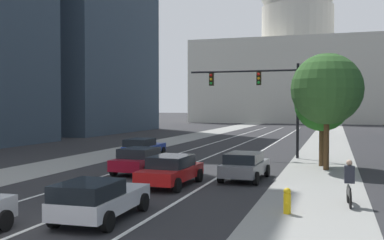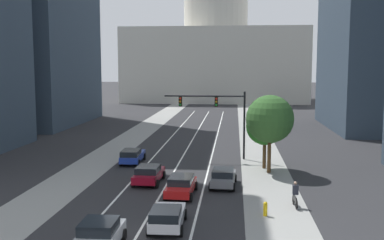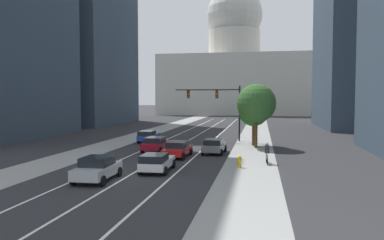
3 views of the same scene
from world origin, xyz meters
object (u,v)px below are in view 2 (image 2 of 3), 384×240
car_silver (99,235)px  car_white (167,216)px  traffic_signal_mast (219,110)px  street_tree_mid_right (270,119)px  capitol_building (215,44)px  car_red (181,185)px  car_blue (132,156)px  fire_hydrant (265,209)px  car_gray (223,177)px  cyclist (295,195)px  street_tree_far_right (265,126)px  car_crimson (149,174)px

car_silver → car_white: bearing=-42.5°
traffic_signal_mast → street_tree_mid_right: (4.58, -5.53, -0.18)m
capitol_building → car_red: bearing=-89.1°
car_blue → fire_hydrant: (11.65, -14.43, -0.29)m
car_silver → fire_hydrant: (8.70, 6.16, -0.33)m
car_silver → street_tree_mid_right: 20.82m
car_red → car_gray: bearing=-45.5°
car_white → car_silver: bearing=136.9°
cyclist → car_blue: bearing=44.5°
car_gray → traffic_signal_mast: bearing=6.5°
cyclist → street_tree_far_right: 11.92m
cyclist → car_gray: bearing=42.1°
car_silver → street_tree_mid_right: (9.77, 17.96, 3.92)m
car_blue → street_tree_mid_right: bearing=-103.5°
car_gray → street_tree_far_right: (3.55, 6.69, 3.10)m
capitol_building → car_blue: 82.37m
car_red → car_crimson: (-2.96, 3.22, 0.00)m
street_tree_far_right → traffic_signal_mast: bearing=137.8°
car_gray → traffic_signal_mast: 11.37m
car_white → fire_hydrant: car_white is taller
fire_hydrant → car_white: bearing=-154.0°
car_blue → cyclist: size_ratio=2.63×
car_red → car_gray: 4.01m
car_blue → car_crimson: (2.95, -7.14, -0.01)m
capitol_building → street_tree_mid_right: capitol_building is taller
fire_hydrant → cyclist: size_ratio=0.53×
car_gray → traffic_signal_mast: (-0.73, 10.56, 4.14)m
traffic_signal_mast → fire_hydrant: size_ratio=8.83×
car_white → car_blue: bearing=17.3°
car_silver → cyclist: cyclist is taller
traffic_signal_mast → street_tree_mid_right: street_tree_mid_right is taller
car_blue → car_silver: (2.95, -20.59, 0.03)m
street_tree_mid_right → car_red: bearing=-131.4°
capitol_building → fire_hydrant: bearing=-85.7°
traffic_signal_mast → car_gray: bearing=-86.1°
car_red → car_white: bearing=-177.9°
car_silver → fire_hydrant: car_silver is taller
car_white → capitol_building: bearing=-0.8°
car_blue → cyclist: (13.73, -12.43, 0.09)m
car_red → car_silver: (-2.96, -10.22, 0.05)m
car_blue → car_crimson: 7.73m
car_white → street_tree_far_right: size_ratio=0.75×
car_crimson → capitol_building: bearing=0.7°
car_gray → street_tree_mid_right: 7.47m
car_silver → car_gray: car_silver is taller
fire_hydrant → car_gray: bearing=112.3°
car_white → car_silver: size_ratio=1.01×
capitol_building → cyclist: size_ratio=27.11×
car_silver → cyclist: bearing=-53.9°
car_crimson → car_blue: bearing=24.1°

